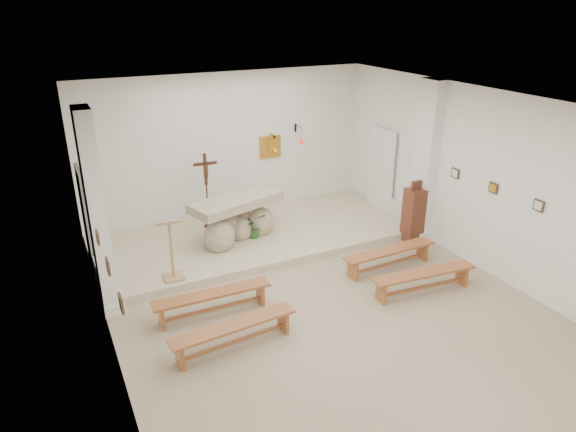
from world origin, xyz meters
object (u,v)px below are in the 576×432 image
lectern (171,249)px  altar (236,222)px  donation_pedestal (413,215)px  bench_left_second (234,330)px  crucifix_stand (206,185)px  bench_left_front (212,298)px  bench_right_second (423,277)px  bench_right_front (389,254)px

lectern → altar: bearing=35.4°
donation_pedestal → bench_left_second: (-4.93, -1.89, -0.30)m
crucifix_stand → bench_left_second: size_ratio=0.85×
lectern → bench_left_front: lectern is taller
bench_left_front → crucifix_stand: bearing=74.1°
lectern → bench_right_second: (4.01, -2.27, -0.45)m
bench_left_front → altar: bearing=61.5°
donation_pedestal → bench_right_second: size_ratio=0.69×
lectern → bench_left_second: 2.34m
bench_right_front → altar: bearing=132.7°
bench_right_front → bench_left_second: bearing=-166.3°
altar → bench_right_second: size_ratio=1.06×
lectern → donation_pedestal: (5.27, -0.38, -0.15)m
lectern → donation_pedestal: size_ratio=0.89×
bench_left_front → bench_left_second: (-0.00, -1.02, 0.00)m
lectern → bench_left_second: size_ratio=0.61×
lectern → bench_right_front: size_ratio=0.62×
lectern → bench_right_second: bearing=-27.5°
altar → donation_pedestal: (3.59, -1.49, 0.06)m
bench_right_front → bench_left_second: 3.81m
altar → bench_right_front: (2.32, -2.36, -0.23)m
crucifix_stand → donation_pedestal: size_ratio=1.24×
crucifix_stand → lectern: bearing=-119.6°
lectern → bench_left_second: (0.34, -2.27, -0.45)m
crucifix_stand → bench_right_second: (2.66, -4.28, -0.83)m
altar → bench_right_front: bearing=-62.2°
crucifix_stand → bench_right_front: bearing=-46.7°
altar → crucifix_stand: (-0.34, 0.90, 0.60)m
bench_right_front → crucifix_stand: bearing=127.4°
bench_left_second → bench_right_second: (3.67, -0.00, 0.00)m
lectern → bench_right_second: 4.63m
lectern → donation_pedestal: lectern is taller
bench_right_front → bench_right_second: (0.00, -1.02, 0.00)m
crucifix_stand → bench_left_front: size_ratio=0.86×
altar → bench_right_second: bearing=-72.3°
bench_right_front → bench_left_second: size_ratio=1.00×
crucifix_stand → bench_left_second: 4.48m
lectern → bench_right_front: lectern is taller
bench_left_second → lectern: bearing=93.9°
crucifix_stand → bench_left_front: bearing=-103.1°
altar → donation_pedestal: size_ratio=1.55×
bench_right_second → altar: bearing=130.0°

